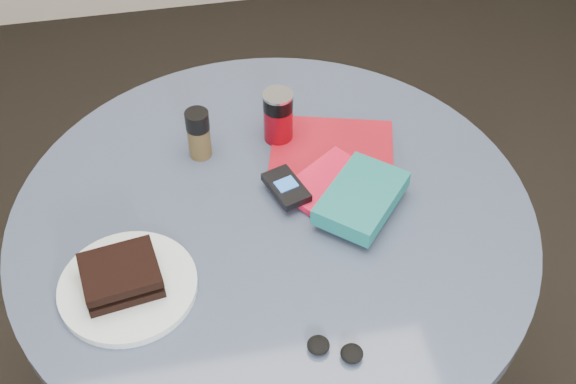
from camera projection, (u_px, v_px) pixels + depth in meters
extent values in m
cylinder|color=black|center=(275.00, 325.00, 1.65)|extent=(0.11, 0.11, 0.68)
cylinder|color=#343F56|center=(273.00, 219.00, 1.39)|extent=(1.00, 1.00, 0.04)
cylinder|color=silver|center=(128.00, 287.00, 1.24)|extent=(0.31, 0.31, 0.02)
cube|color=black|center=(122.00, 280.00, 1.23)|extent=(0.14, 0.13, 0.02)
cube|color=#342114|center=(121.00, 275.00, 1.22)|extent=(0.13, 0.11, 0.01)
cube|color=black|center=(120.00, 270.00, 1.21)|extent=(0.14, 0.13, 0.02)
cylinder|color=maroon|center=(278.00, 123.00, 1.49)|extent=(0.08, 0.08, 0.08)
cylinder|color=black|center=(278.00, 103.00, 1.45)|extent=(0.08, 0.08, 0.03)
cylinder|color=silver|center=(278.00, 95.00, 1.44)|extent=(0.08, 0.08, 0.01)
cylinder|color=#47391E|center=(200.00, 141.00, 1.46)|extent=(0.05, 0.05, 0.07)
cylinder|color=black|center=(197.00, 121.00, 1.42)|extent=(0.05, 0.05, 0.04)
cube|color=maroon|center=(332.00, 148.00, 1.49)|extent=(0.29, 0.25, 0.00)
cube|color=red|center=(329.00, 183.00, 1.41)|extent=(0.20, 0.19, 0.01)
cube|color=#135A5C|center=(362.00, 198.00, 1.35)|extent=(0.21, 0.22, 0.04)
cube|color=black|center=(286.00, 187.00, 1.38)|extent=(0.09, 0.11, 0.02)
cube|color=#2158A9|center=(286.00, 184.00, 1.37)|extent=(0.05, 0.04, 0.00)
ellipsoid|color=black|center=(318.00, 345.00, 1.16)|extent=(0.05, 0.05, 0.02)
ellipsoid|color=black|center=(352.00, 354.00, 1.15)|extent=(0.05, 0.05, 0.02)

